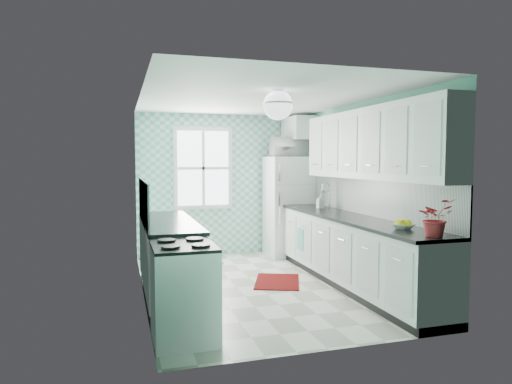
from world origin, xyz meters
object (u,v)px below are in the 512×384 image
object	(u,v)px
stove	(184,290)
potted_plant	(435,218)
fruit_bowl	(403,226)
microwave	(289,147)
fridge	(288,206)
ceiling_light	(278,105)
sink	(319,209)

from	to	relation	value
stove	potted_plant	size ratio (longest dim) A/B	2.36
fruit_bowl	microwave	size ratio (longest dim) A/B	0.38
fridge	stove	world-z (taller)	fridge
stove	potted_plant	world-z (taller)	potted_plant
ceiling_light	fruit_bowl	size ratio (longest dim) A/B	1.52
fruit_bowl	microwave	bearing A→B (deg)	91.56
fridge	stove	xyz separation A→B (m)	(-2.31, -3.32, -0.41)
stove	sink	distance (m)	3.31
fridge	potted_plant	distance (m)	3.83
ceiling_light	sink	distance (m)	2.37
ceiling_light	fruit_bowl	xyz separation A→B (m)	(1.20, -0.73, -1.35)
stove	potted_plant	bearing A→B (deg)	-15.41
sink	potted_plant	size ratio (longest dim) A/B	1.41
ceiling_light	sink	bearing A→B (deg)	51.04
potted_plant	microwave	size ratio (longest dim) A/B	0.62
stove	potted_plant	distance (m)	2.54
ceiling_light	microwave	distance (m)	2.84
sink	fridge	bearing A→B (deg)	97.36
fruit_bowl	potted_plant	bearing A→B (deg)	-90.00
potted_plant	microwave	xyz separation A→B (m)	(-0.09, 3.82, 0.79)
fridge	sink	distance (m)	1.10
fridge	sink	size ratio (longest dim) A/B	3.29
potted_plant	fridge	bearing A→B (deg)	91.35
fridge	potted_plant	world-z (taller)	fridge
fruit_bowl	potted_plant	size ratio (longest dim) A/B	0.61
fridge	fruit_bowl	distance (m)	3.31
sink	microwave	distance (m)	1.48
ceiling_light	potted_plant	world-z (taller)	ceiling_light
fridge	potted_plant	size ratio (longest dim) A/B	4.66
potted_plant	microwave	distance (m)	3.91
sink	fruit_bowl	size ratio (longest dim) A/B	2.32
potted_plant	microwave	bearing A→B (deg)	91.35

